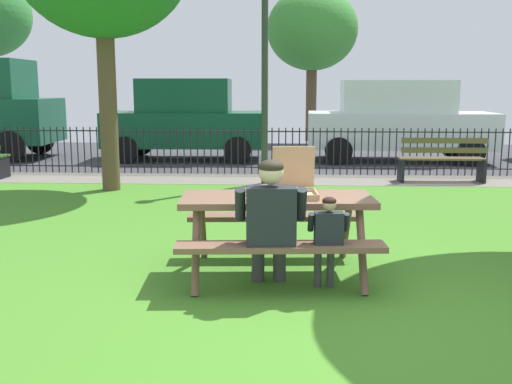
% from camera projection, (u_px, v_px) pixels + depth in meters
% --- Properties ---
extents(ground, '(28.00, 11.71, 0.02)m').
position_uv_depth(ground, '(340.00, 253.00, 6.50)').
color(ground, '#427E25').
extents(cobblestone_walkway, '(28.00, 1.40, 0.01)m').
position_uv_depth(cobblestone_walkway, '(318.00, 180.00, 11.57)').
color(cobblestone_walkway, slate).
extents(street_asphalt, '(28.00, 6.81, 0.01)m').
position_uv_depth(street_asphalt, '(310.00, 156.00, 15.60)').
color(street_asphalt, '#38383D').
extents(picnic_table_foreground, '(1.90, 1.61, 0.79)m').
position_uv_depth(picnic_table_foreground, '(277.00, 214.00, 5.62)').
color(picnic_table_foreground, brown).
rests_on(picnic_table_foreground, ground).
extents(pizza_box_open, '(0.44, 0.49, 0.46)m').
position_uv_depth(pizza_box_open, '(295.00, 187.00, 5.59)').
color(pizza_box_open, tan).
rests_on(pizza_box_open, picnic_table_foreground).
extents(pizza_slice_on_table, '(0.28, 0.31, 0.02)m').
position_uv_depth(pizza_slice_on_table, '(258.00, 195.00, 5.61)').
color(pizza_slice_on_table, '#F7D96D').
rests_on(pizza_slice_on_table, picnic_table_foreground).
extents(adult_at_table, '(0.62, 0.61, 1.19)m').
position_uv_depth(adult_at_table, '(270.00, 220.00, 5.12)').
color(adult_at_table, '#3D3D3D').
rests_on(adult_at_table, ground).
extents(child_at_table, '(0.36, 0.35, 0.87)m').
position_uv_depth(child_at_table, '(327.00, 235.00, 5.12)').
color(child_at_table, '#414141').
rests_on(child_at_table, ground).
extents(iron_fence_streetside, '(21.11, 0.03, 0.96)m').
position_uv_depth(iron_fence_streetside, '(316.00, 151.00, 12.17)').
color(iron_fence_streetside, black).
rests_on(iron_fence_streetside, ground).
extents(park_bench_center, '(1.61, 0.48, 0.85)m').
position_uv_depth(park_bench_center, '(442.00, 160.00, 11.23)').
color(park_bench_center, brown).
rests_on(park_bench_center, ground).
extents(lamp_post_walkway, '(0.28, 0.28, 4.59)m').
position_uv_depth(lamp_post_walkway, '(265.00, 32.00, 10.64)').
color(lamp_post_walkway, '#2D382D').
rests_on(lamp_post_walkway, ground).
extents(parked_car_center, '(3.95, 1.93, 1.98)m').
position_uv_depth(parked_car_center, '(186.00, 119.00, 14.63)').
color(parked_car_center, '#0E4A2F').
rests_on(parked_car_center, ground).
extents(parked_car_right, '(4.45, 2.02, 1.94)m').
position_uv_depth(parked_car_right, '(398.00, 120.00, 14.35)').
color(parked_car_right, white).
rests_on(parked_car_right, ground).
extents(far_tree_midleft, '(2.95, 2.95, 4.96)m').
position_uv_depth(far_tree_midleft, '(312.00, 30.00, 19.22)').
color(far_tree_midleft, brown).
rests_on(far_tree_midleft, ground).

